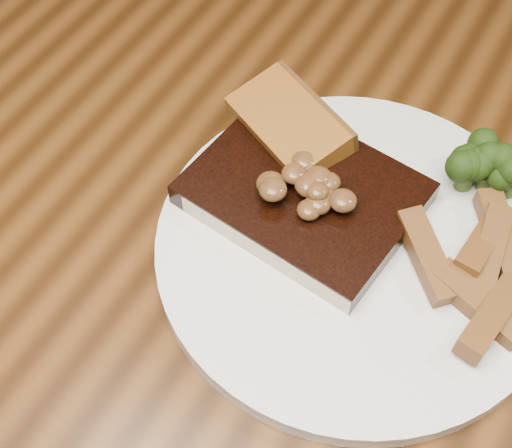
{
  "coord_description": "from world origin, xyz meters",
  "views": [
    {
      "loc": [
        0.13,
        -0.24,
        1.21
      ],
      "look_at": [
        -0.02,
        0.02,
        0.78
      ],
      "focal_mm": 50.0,
      "sensor_mm": 36.0,
      "label": 1
    }
  ],
  "objects_px": {
    "steak": "(303,195)",
    "potato_wedges": "(463,262)",
    "chair_far": "(387,41)",
    "dining_table": "(264,327)",
    "garlic_bread": "(287,141)",
    "plate": "(354,248)"
  },
  "relations": [
    {
      "from": "steak",
      "to": "potato_wedges",
      "type": "height_order",
      "value": "same"
    },
    {
      "from": "dining_table",
      "to": "chair_far",
      "type": "xyz_separation_m",
      "value": [
        -0.11,
        0.59,
        -0.17
      ]
    },
    {
      "from": "dining_table",
      "to": "plate",
      "type": "bearing_deg",
      "value": 44.33
    },
    {
      "from": "chair_far",
      "to": "garlic_bread",
      "type": "height_order",
      "value": "chair_far"
    },
    {
      "from": "dining_table",
      "to": "potato_wedges",
      "type": "relative_size",
      "value": 16.81
    },
    {
      "from": "dining_table",
      "to": "chair_far",
      "type": "bearing_deg",
      "value": 100.86
    },
    {
      "from": "plate",
      "to": "potato_wedges",
      "type": "distance_m",
      "value": 0.08
    },
    {
      "from": "dining_table",
      "to": "plate",
      "type": "height_order",
      "value": "plate"
    },
    {
      "from": "chair_far",
      "to": "dining_table",
      "type": "bearing_deg",
      "value": 90.75
    },
    {
      "from": "potato_wedges",
      "to": "plate",
      "type": "bearing_deg",
      "value": -167.74
    },
    {
      "from": "chair_far",
      "to": "potato_wedges",
      "type": "bearing_deg",
      "value": 104.6
    },
    {
      "from": "garlic_bread",
      "to": "potato_wedges",
      "type": "relative_size",
      "value": 1.04
    },
    {
      "from": "dining_table",
      "to": "steak",
      "type": "bearing_deg",
      "value": 91.38
    },
    {
      "from": "chair_far",
      "to": "garlic_bread",
      "type": "distance_m",
      "value": 0.57
    },
    {
      "from": "dining_table",
      "to": "garlic_bread",
      "type": "xyz_separation_m",
      "value": [
        -0.04,
        0.11,
        0.12
      ]
    },
    {
      "from": "potato_wedges",
      "to": "dining_table",
      "type": "bearing_deg",
      "value": -152.58
    },
    {
      "from": "chair_far",
      "to": "potato_wedges",
      "type": "distance_m",
      "value": 0.64
    },
    {
      "from": "plate",
      "to": "steak",
      "type": "xyz_separation_m",
      "value": [
        -0.05,
        0.01,
        0.02
      ]
    },
    {
      "from": "plate",
      "to": "garlic_bread",
      "type": "relative_size",
      "value": 3.05
    },
    {
      "from": "dining_table",
      "to": "potato_wedges",
      "type": "height_order",
      "value": "potato_wedges"
    },
    {
      "from": "steak",
      "to": "dining_table",
      "type": "bearing_deg",
      "value": -81.66
    },
    {
      "from": "dining_table",
      "to": "chair_far",
      "type": "distance_m",
      "value": 0.62
    }
  ]
}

